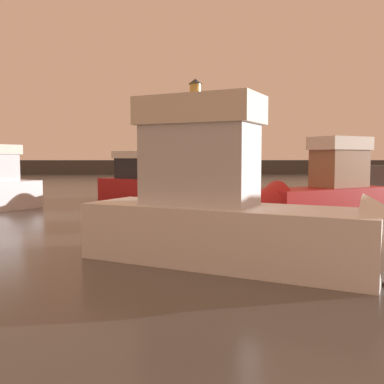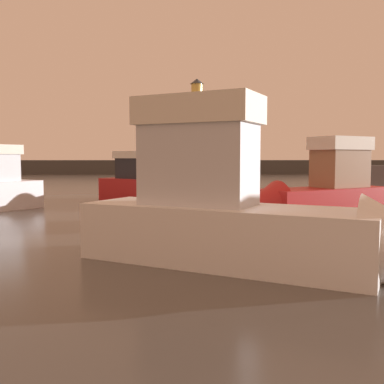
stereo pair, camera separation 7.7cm
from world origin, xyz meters
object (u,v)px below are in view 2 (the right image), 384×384
Objects in this scene: motorboat_3 at (168,186)px; motorboat_4 at (251,214)px; lighthouse at (197,122)px; motorboat_5 at (315,192)px; mooring_buoy at (196,214)px.

motorboat_4 is at bearing -80.92° from motorboat_3.
lighthouse reaches higher than motorboat_5.
mooring_buoy is (1.28, -8.74, -0.50)m from motorboat_3.
motorboat_4 is at bearing -90.88° from lighthouse.
mooring_buoy is at bearing 100.19° from motorboat_4.
lighthouse is 52.24m from motorboat_5.
motorboat_4 is 9.40× the size of mooring_buoy.
motorboat_3 is 14.94m from motorboat_4.
mooring_buoy is (-5.07, -2.16, -0.64)m from motorboat_5.
motorboat_3 is 8.85m from mooring_buoy.
motorboat_5 is at bearing 23.09° from mooring_buoy.
lighthouse is 60.25m from motorboat_4.
motorboat_3 is at bearing 98.32° from mooring_buoy.
lighthouse reaches higher than motorboat_3.
motorboat_4 is 6.16m from mooring_buoy.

